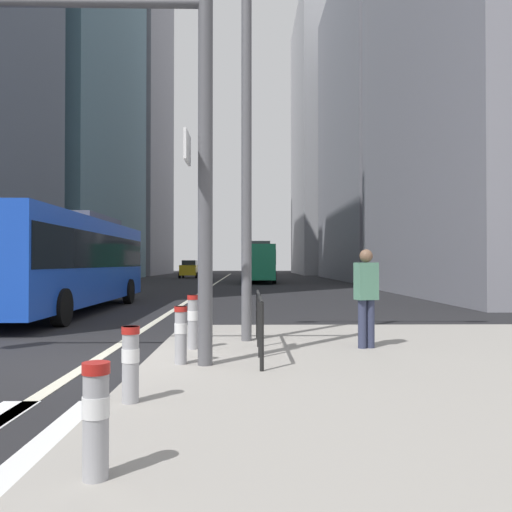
# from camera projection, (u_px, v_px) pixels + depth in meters

# --- Properties ---
(ground_plane) EXTENTS (160.00, 160.00, 0.00)m
(ground_plane) POSITION_uv_depth(u_px,v_px,m) (201.00, 293.00, 28.59)
(ground_plane) COLOR black
(median_island) EXTENTS (9.00, 10.00, 0.15)m
(median_island) POSITION_uv_depth(u_px,v_px,m) (442.00, 370.00, 7.69)
(median_island) COLOR gray
(median_island) RESTS_ON ground
(lane_centre_line) EXTENTS (0.20, 80.00, 0.01)m
(lane_centre_line) POSITION_uv_depth(u_px,v_px,m) (213.00, 285.00, 38.59)
(lane_centre_line) COLOR beige
(lane_centre_line) RESTS_ON ground
(office_tower_left_mid) EXTENTS (13.31, 23.82, 45.42)m
(office_tower_left_mid) POSITION_uv_depth(u_px,v_px,m) (51.00, 40.00, 48.88)
(office_tower_left_mid) COLOR slate
(office_tower_left_mid) RESTS_ON ground
(office_tower_left_far) EXTENTS (12.97, 20.20, 49.97)m
(office_tower_left_far) POSITION_uv_depth(u_px,v_px,m) (119.00, 101.00, 74.62)
(office_tower_left_far) COLOR gray
(office_tower_left_far) RESTS_ON ground
(office_tower_right_mid) EXTENTS (11.52, 23.33, 30.53)m
(office_tower_right_mid) POSITION_uv_depth(u_px,v_px,m) (392.00, 127.00, 51.70)
(office_tower_right_mid) COLOR gray
(office_tower_right_mid) RESTS_ON ground
(office_tower_right_far) EXTENTS (13.98, 20.71, 40.00)m
(office_tower_right_far) POSITION_uv_depth(u_px,v_px,m) (343.00, 142.00, 78.20)
(office_tower_right_far) COLOR #9E9EA3
(office_tower_right_far) RESTS_ON ground
(city_bus_blue_oncoming) EXTENTS (2.71, 11.93, 3.40)m
(city_bus_blue_oncoming) POSITION_uv_depth(u_px,v_px,m) (67.00, 258.00, 17.33)
(city_bus_blue_oncoming) COLOR blue
(city_bus_blue_oncoming) RESTS_ON ground
(city_bus_red_receding) EXTENTS (2.85, 11.63, 3.40)m
(city_bus_red_receding) POSITION_uv_depth(u_px,v_px,m) (259.00, 261.00, 44.52)
(city_bus_red_receding) COLOR #198456
(city_bus_red_receding) RESTS_ON ground
(car_oncoming_mid) EXTENTS (2.04, 4.30, 1.94)m
(car_oncoming_mid) POSITION_uv_depth(u_px,v_px,m) (190.00, 269.00, 57.19)
(car_oncoming_mid) COLOR gold
(car_oncoming_mid) RESTS_ON ground
(car_receding_near) EXTENTS (2.10, 4.50, 1.94)m
(car_receding_near) POSITION_uv_depth(u_px,v_px,m) (260.00, 268.00, 67.16)
(car_receding_near) COLOR #232838
(car_receding_near) RESTS_ON ground
(traffic_signal_gantry) EXTENTS (6.69, 0.65, 6.00)m
(traffic_signal_gantry) POSITION_uv_depth(u_px,v_px,m) (54.00, 97.00, 7.68)
(traffic_signal_gantry) COLOR #515156
(traffic_signal_gantry) RESTS_ON median_island
(street_lamp_post) EXTENTS (5.50, 0.32, 8.00)m
(street_lamp_post) POSITION_uv_depth(u_px,v_px,m) (247.00, 79.00, 10.14)
(street_lamp_post) COLOR #56565B
(street_lamp_post) RESTS_ON median_island
(bollard_front) EXTENTS (0.20, 0.20, 0.82)m
(bollard_front) POSITION_uv_depth(u_px,v_px,m) (96.00, 414.00, 3.63)
(bollard_front) COLOR #99999E
(bollard_front) RESTS_ON median_island
(bollard_left) EXTENTS (0.20, 0.20, 0.83)m
(bollard_left) POSITION_uv_depth(u_px,v_px,m) (131.00, 360.00, 5.62)
(bollard_left) COLOR #99999E
(bollard_left) RESTS_ON median_island
(bollard_right) EXTENTS (0.20, 0.20, 0.86)m
(bollard_right) POSITION_uv_depth(u_px,v_px,m) (181.00, 332.00, 7.76)
(bollard_right) COLOR #99999E
(bollard_right) RESTS_ON median_island
(bollard_back) EXTENTS (0.20, 0.20, 0.95)m
(bollard_back) POSITION_uv_depth(u_px,v_px,m) (193.00, 319.00, 9.11)
(bollard_back) COLOR #99999E
(bollard_back) RESTS_ON median_island
(pedestrian_railing) EXTENTS (0.06, 3.19, 0.98)m
(pedestrian_railing) POSITION_uv_depth(u_px,v_px,m) (259.00, 311.00, 8.81)
(pedestrian_railing) COLOR black
(pedestrian_railing) RESTS_ON median_island
(pedestrian_waiting) EXTENTS (0.43, 0.33, 1.76)m
(pedestrian_waiting) POSITION_uv_depth(u_px,v_px,m) (366.00, 293.00, 9.22)
(pedestrian_waiting) COLOR #2D334C
(pedestrian_waiting) RESTS_ON median_island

